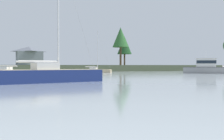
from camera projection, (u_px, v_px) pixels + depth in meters
far_shore_bank at (37, 68)px, 89.93m from camera, size 189.74×42.47×1.68m
sailboat_skyblue at (2, 74)px, 42.59m from camera, size 7.52×6.58×11.98m
sailboat_navy at (50, 79)px, 26.24m from camera, size 9.85×4.60×13.00m
sailboat_sand at (95, 71)px, 65.34m from camera, size 7.02×5.47×9.78m
cruiser_grey at (210, 70)px, 57.67m from camera, size 9.70×8.16×5.54m
shore_tree_far_left at (125, 45)px, 103.12m from camera, size 5.08×5.08×10.09m
shore_tree_center at (121, 38)px, 85.05m from camera, size 4.66×4.66×10.87m
cottage_behind_trees at (29, 56)px, 98.19m from camera, size 8.59×9.67×6.19m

